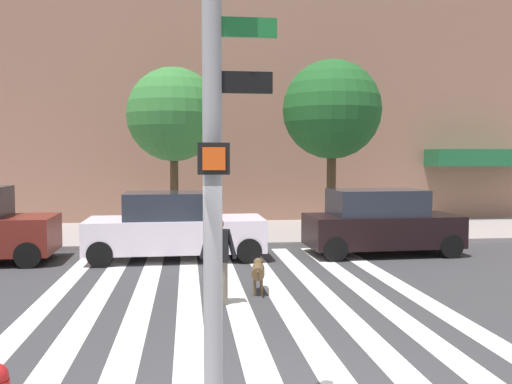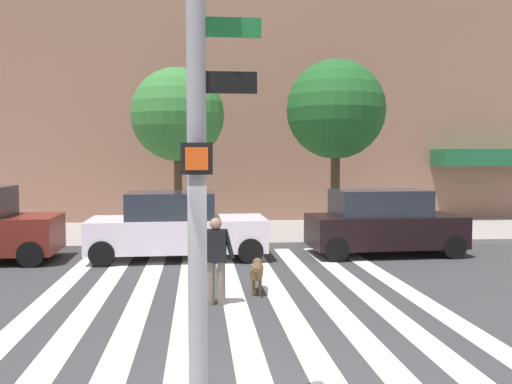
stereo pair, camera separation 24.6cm
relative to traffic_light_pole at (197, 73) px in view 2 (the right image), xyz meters
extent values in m
plane|color=#353538|center=(0.85, 6.07, -3.52)|extent=(160.00, 160.00, 0.00)
cube|color=gray|center=(0.85, 14.58, -3.45)|extent=(80.00, 6.00, 0.15)
cube|color=silver|center=(-2.92, 6.07, -3.52)|extent=(0.45, 10.42, 0.01)
cube|color=silver|center=(-2.02, 6.07, -3.52)|extent=(0.45, 10.42, 0.01)
cube|color=silver|center=(-1.12, 6.07, -3.52)|extent=(0.45, 10.42, 0.01)
cube|color=silver|center=(-0.22, 6.07, -3.52)|extent=(0.45, 10.42, 0.01)
cube|color=silver|center=(0.68, 6.07, -3.52)|extent=(0.45, 10.42, 0.01)
cube|color=silver|center=(1.58, 6.07, -3.52)|extent=(0.45, 10.42, 0.01)
cube|color=silver|center=(2.48, 6.07, -3.52)|extent=(0.45, 10.42, 0.01)
cube|color=silver|center=(3.38, 6.07, -3.52)|extent=(0.45, 10.42, 0.01)
cube|color=silver|center=(4.28, 6.07, -3.52)|extent=(0.45, 10.42, 0.01)
cube|color=#1D5F36|center=(11.87, 16.98, -0.77)|extent=(4.08, 1.60, 0.70)
cylinder|color=gray|center=(-0.01, 0.05, -0.47)|extent=(0.18, 0.18, 5.80)
cube|color=black|center=(-0.01, -0.15, -0.77)|extent=(0.28, 0.18, 0.28)
cube|color=#E54C14|center=(-0.01, -0.25, -0.77)|extent=(0.20, 0.01, 0.20)
cube|color=#19662D|center=(0.29, 0.05, 0.43)|extent=(0.60, 0.03, 0.18)
cube|color=black|center=(0.27, 0.05, -0.07)|extent=(0.56, 0.03, 0.20)
cylinder|color=black|center=(-4.24, 10.93, -3.19)|extent=(0.67, 0.24, 0.66)
cylinder|color=black|center=(-4.20, 9.19, -3.19)|extent=(0.67, 0.24, 0.66)
cube|color=silver|center=(-0.56, 10.01, -2.84)|extent=(4.76, 2.03, 0.86)
cube|color=#232833|center=(-0.75, 10.01, -2.06)|extent=(2.33, 1.76, 0.71)
cylinder|color=black|center=(1.32, 10.94, -3.19)|extent=(0.66, 0.23, 0.66)
cylinder|color=black|center=(1.34, 9.13, -3.19)|extent=(0.66, 0.23, 0.66)
cylinder|color=black|center=(-2.46, 10.89, -3.19)|extent=(0.66, 0.23, 0.66)
cylinder|color=black|center=(-2.44, 9.08, -3.19)|extent=(0.66, 0.23, 0.66)
cube|color=black|center=(5.25, 10.01, -2.83)|extent=(4.32, 2.03, 0.88)
cube|color=#232833|center=(5.08, 10.01, -2.03)|extent=(2.60, 1.75, 0.72)
cylinder|color=black|center=(6.87, 10.93, -3.19)|extent=(0.67, 0.24, 0.66)
cylinder|color=black|center=(6.93, 9.20, -3.19)|extent=(0.67, 0.24, 0.66)
cylinder|color=black|center=(3.58, 10.82, -3.19)|extent=(0.67, 0.24, 0.66)
cylinder|color=black|center=(3.64, 9.09, -3.19)|extent=(0.67, 0.24, 0.66)
cylinder|color=#4C3823|center=(-0.67, 13.63, -1.78)|extent=(0.27, 0.27, 3.18)
sphere|color=#337533|center=(-0.67, 13.63, 0.67)|extent=(3.12, 3.12, 3.12)
cylinder|color=#4C3823|center=(4.63, 13.30, -1.72)|extent=(0.32, 0.32, 3.31)
sphere|color=#1E5623|center=(4.63, 13.30, 0.86)|extent=(3.35, 3.35, 3.35)
cylinder|color=#6B6051|center=(0.22, 5.17, -3.11)|extent=(0.17, 0.17, 0.82)
cylinder|color=#6B6051|center=(0.42, 5.14, -3.11)|extent=(0.17, 0.17, 0.82)
cube|color=black|center=(0.32, 5.15, -2.40)|extent=(0.41, 0.29, 0.60)
cylinder|color=black|center=(0.08, 5.18, -2.37)|extent=(0.23, 0.12, 0.57)
cylinder|color=black|center=(0.56, 5.12, -2.37)|extent=(0.23, 0.12, 0.57)
sphere|color=#936B51|center=(0.32, 5.15, -1.99)|extent=(0.25, 0.25, 0.22)
cylinder|color=brown|center=(1.18, 5.95, -3.07)|extent=(0.35, 0.68, 0.26)
sphere|color=brown|center=(1.23, 6.35, -2.97)|extent=(0.23, 0.23, 0.20)
cylinder|color=brown|center=(1.12, 5.52, -3.02)|extent=(0.07, 0.24, 0.16)
cylinder|color=brown|center=(1.14, 6.18, -3.36)|extent=(0.06, 0.06, 0.32)
cylinder|color=brown|center=(1.28, 6.16, -3.36)|extent=(0.06, 0.06, 0.32)
cylinder|color=brown|center=(1.07, 5.73, -3.36)|extent=(0.06, 0.06, 0.32)
cylinder|color=brown|center=(1.21, 5.71, -3.36)|extent=(0.06, 0.06, 0.32)
camera|label=1|loc=(-0.24, -5.06, -0.76)|focal=38.80mm
camera|label=2|loc=(0.01, -5.09, -0.76)|focal=38.80mm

